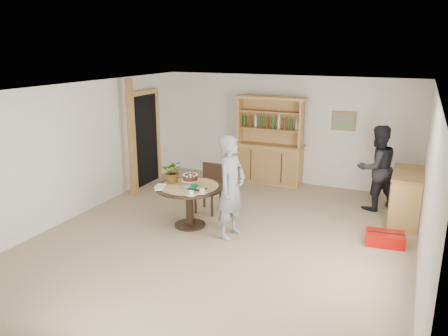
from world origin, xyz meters
TOP-DOWN VIEW (x-y plane):
  - ground at (0.00, 0.00)m, footprint 7.00×7.00m
  - room_shell at (0.00, 0.01)m, footprint 6.04×7.04m
  - doorway at (-2.93, 2.00)m, footprint 0.13×1.10m
  - pine_post at (-2.70, 1.20)m, footprint 0.12×0.12m
  - hutch at (-0.30, 3.24)m, footprint 1.62×0.54m
  - sideboard at (2.74, 2.00)m, footprint 0.54×1.26m
  - dining_table at (-0.79, 0.18)m, footprint 1.20×1.20m
  - dining_chair at (-0.78, 1.01)m, footprint 0.43×0.43m
  - birthday_cake at (-0.79, 0.23)m, footprint 0.30×0.30m
  - flower_vase at (-1.14, 0.23)m, footprint 0.47×0.44m
  - gift_tray at (-0.57, 0.06)m, footprint 0.30×0.20m
  - coffee_cup_a at (-0.39, -0.10)m, footprint 0.15×0.15m
  - coffee_cup_b at (-0.51, -0.27)m, footprint 0.15×0.15m
  - napkins at (-1.20, -0.13)m, footprint 0.24×0.33m
  - teen_boy at (0.06, 0.08)m, footprint 0.50×0.69m
  - adult_person at (2.15, 2.44)m, footprint 1.04×1.02m
  - red_suitcase at (2.50, 0.80)m, footprint 0.65×0.47m

SIDE VIEW (x-z plane):
  - ground at x=0.00m, z-range 0.00..0.00m
  - red_suitcase at x=2.50m, z-range 0.00..0.21m
  - sideboard at x=2.74m, z-range 0.00..0.94m
  - dining_chair at x=-0.78m, z-range 0.06..1.01m
  - dining_table at x=-0.79m, z-range 0.22..0.98m
  - hutch at x=-0.30m, z-range -0.33..1.71m
  - napkins at x=-1.20m, z-range 0.76..0.79m
  - gift_tray at x=-0.57m, z-range 0.75..0.83m
  - coffee_cup_b at x=-0.51m, z-range 0.75..0.84m
  - coffee_cup_a at x=-0.39m, z-range 0.76..0.84m
  - adult_person at x=2.15m, z-range 0.00..1.69m
  - teen_boy at x=0.06m, z-range 0.00..1.75m
  - birthday_cake at x=-0.79m, z-range 0.78..0.98m
  - flower_vase at x=-1.14m, z-range 0.76..1.18m
  - doorway at x=-2.93m, z-range 0.02..2.20m
  - pine_post at x=-2.70m, z-range 0.00..2.50m
  - room_shell at x=0.00m, z-range 0.48..3.00m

